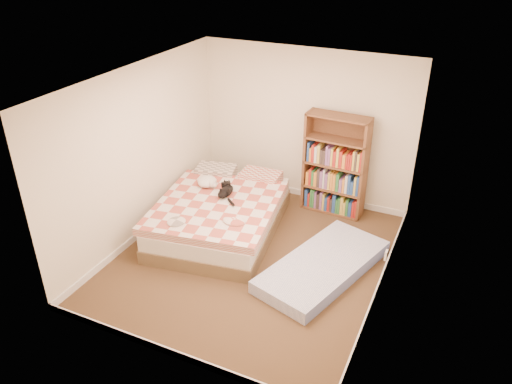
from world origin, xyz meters
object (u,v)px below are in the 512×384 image
at_px(bookshelf, 335,177).
at_px(floor_mattress, 323,266).
at_px(bed, 222,213).
at_px(black_cat, 227,191).
at_px(white_dog, 207,182).

height_order(bookshelf, floor_mattress, bookshelf).
distance_m(bed, floor_mattress, 1.77).
height_order(floor_mattress, black_cat, black_cat).
bearing_deg(bookshelf, black_cat, -135.46).
xyz_separation_m(bookshelf, white_dog, (-1.70, -1.05, 0.04)).
height_order(bookshelf, black_cat, bookshelf).
distance_m(bed, white_dog, 0.54).
bearing_deg(bookshelf, floor_mattress, -74.04).
bearing_deg(bed, white_dog, 140.80).
height_order(bed, black_cat, black_cat).
relative_size(bed, black_cat, 3.93).
relative_size(black_cat, white_dog, 1.60).
height_order(bed, white_dog, white_dog).
relative_size(bookshelf, floor_mattress, 0.82).
xyz_separation_m(black_cat, white_dog, (-0.39, 0.11, 0.01)).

